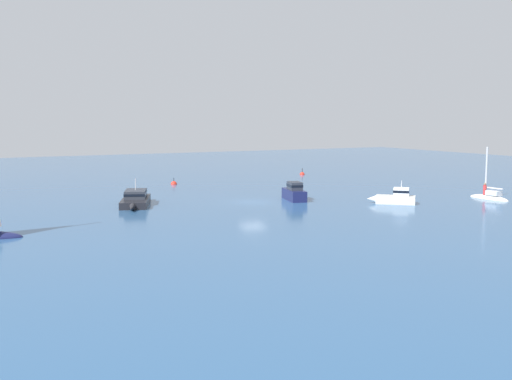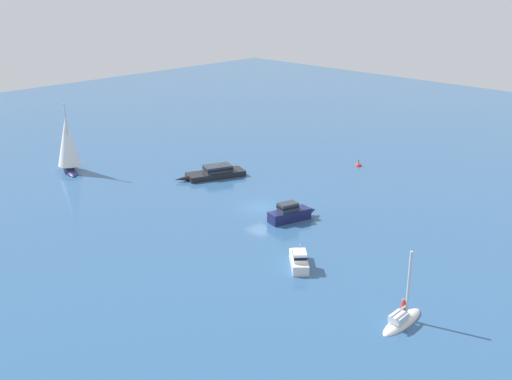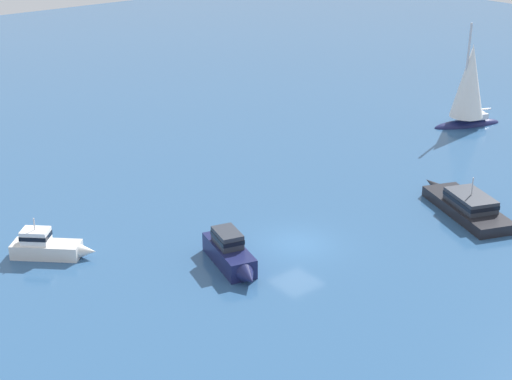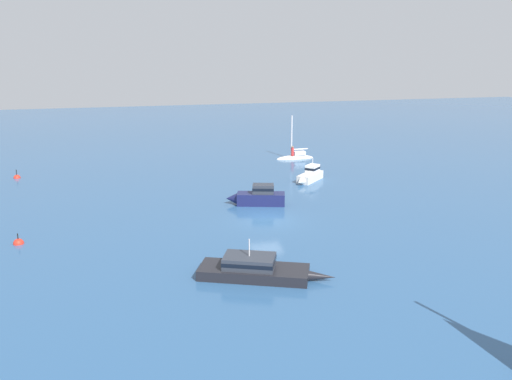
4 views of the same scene
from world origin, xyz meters
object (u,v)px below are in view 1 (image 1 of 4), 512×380
at_px(channel_buoy, 302,175).
at_px(mooring_buoy, 174,184).
at_px(launch_2, 395,198).
at_px(launch_1, 293,192).
at_px(launch, 136,199).
at_px(sloop, 489,197).

bearing_deg(channel_buoy, mooring_buoy, -170.19).
relative_size(launch_2, mooring_buoy, 3.46).
distance_m(launch_2, channel_buoy, 31.17).
xyz_separation_m(launch_1, channel_buoy, (15.23, 22.92, -0.75)).
distance_m(launch, sloop, 35.87).
relative_size(launch_2, channel_buoy, 3.20).
xyz_separation_m(launch, launch_2, (22.57, -10.88, 0.04)).
xyz_separation_m(launch_1, mooring_buoy, (-5.85, 19.28, -0.75)).
bearing_deg(launch, launch_1, 97.98).
xyz_separation_m(launch, launch_1, (15.42, -3.70, 0.17)).
distance_m(launch, launch_1, 15.86).
relative_size(launch, mooring_buoy, 7.20).
relative_size(launch_1, mooring_buoy, 4.59).
bearing_deg(launch, sloop, 90.99).
height_order(launch, channel_buoy, launch).
bearing_deg(mooring_buoy, channel_buoy, 9.81).
xyz_separation_m(sloop, channel_buoy, (-2.96, 31.78, -0.18)).
distance_m(launch, launch_2, 25.06).
distance_m(launch, mooring_buoy, 18.29).
height_order(launch_2, mooring_buoy, launch_2).
bearing_deg(launch_2, launch, 17.73).
bearing_deg(mooring_buoy, launch_2, -63.83).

